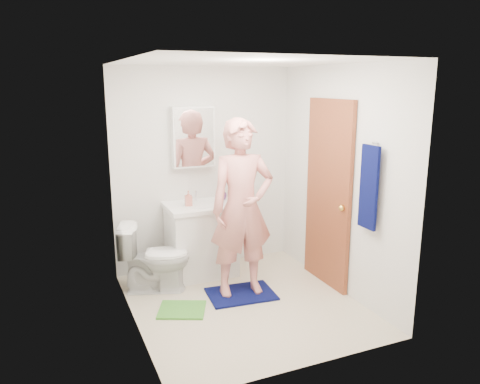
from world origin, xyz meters
The scene contains 22 objects.
floor centered at (0.00, 0.00, -0.01)m, with size 2.20×2.40×0.02m, color beige.
ceiling centered at (0.00, 0.00, 2.41)m, with size 2.20×2.40×0.02m, color white.
wall_back centered at (0.00, 1.21, 1.20)m, with size 2.20×0.02×2.40m, color silver.
wall_front centered at (0.00, -1.21, 1.20)m, with size 2.20×0.02×2.40m, color silver.
wall_left centered at (-1.11, 0.00, 1.20)m, with size 0.02×2.40×2.40m, color silver.
wall_right centered at (1.11, 0.00, 1.20)m, with size 0.02×2.40×2.40m, color silver.
vanity_cabinet centered at (-0.15, 0.91, 0.40)m, with size 0.75×0.55×0.80m, color white.
countertop centered at (-0.15, 0.91, 0.83)m, with size 0.79×0.59×0.05m, color white.
sink_basin centered at (-0.15, 0.91, 0.84)m, with size 0.40×0.40×0.03m, color white.
faucet centered at (-0.15, 1.09, 0.91)m, with size 0.03×0.03×0.12m, color silver.
medicine_cabinet centered at (-0.15, 1.14, 1.60)m, with size 0.50×0.12×0.70m, color white.
mirror_panel centered at (-0.15, 1.08, 1.60)m, with size 0.46×0.01×0.66m, color white.
door centered at (1.07, 0.15, 1.02)m, with size 0.05×0.80×2.05m, color #9F4D2B.
door_knob centered at (1.03, -0.17, 0.95)m, with size 0.07×0.07×0.07m, color gold.
towel centered at (1.03, -0.57, 1.25)m, with size 0.03×0.24×0.80m, color #070C46.
towel_hook centered at (1.07, -0.57, 1.67)m, with size 0.02×0.02×0.06m, color silver.
toilet centered at (-0.75, 0.68, 0.37)m, with size 0.42×0.73×0.75m, color white.
bath_mat centered at (0.05, 0.20, 0.01)m, with size 0.70×0.50×0.02m, color #070C46.
green_rug centered at (-0.63, 0.10, 0.01)m, with size 0.45×0.38×0.02m, color green.
soap_dispenser centered at (-0.30, 0.90, 0.94)m, with size 0.08×0.08×0.18m, color #D17261.
toothbrush_cup centered at (0.15, 1.01, 0.89)m, with size 0.11×0.11×0.09m, color #6A3A7F.
man centered at (0.07, 0.23, 0.95)m, with size 0.68×0.44×1.85m, color #D88279.
Camera 1 is at (-1.78, -4.04, 2.21)m, focal length 35.00 mm.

